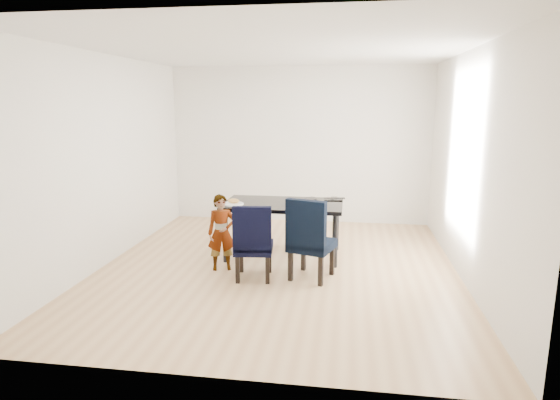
# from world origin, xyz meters

# --- Properties ---
(floor) EXTENTS (4.50, 5.00, 0.01)m
(floor) POSITION_xyz_m (0.00, 0.00, -0.01)
(floor) COLOR tan
(floor) RESTS_ON ground
(ceiling) EXTENTS (4.50, 5.00, 0.01)m
(ceiling) POSITION_xyz_m (0.00, 0.00, 2.71)
(ceiling) COLOR white
(ceiling) RESTS_ON wall_back
(wall_back) EXTENTS (4.50, 0.01, 2.70)m
(wall_back) POSITION_xyz_m (0.00, 2.50, 1.35)
(wall_back) COLOR white
(wall_back) RESTS_ON ground
(wall_front) EXTENTS (4.50, 0.01, 2.70)m
(wall_front) POSITION_xyz_m (0.00, -2.50, 1.35)
(wall_front) COLOR white
(wall_front) RESTS_ON ground
(wall_left) EXTENTS (0.01, 5.00, 2.70)m
(wall_left) POSITION_xyz_m (-2.25, 0.00, 1.35)
(wall_left) COLOR silver
(wall_left) RESTS_ON ground
(wall_right) EXTENTS (0.01, 5.00, 2.70)m
(wall_right) POSITION_xyz_m (2.25, 0.00, 1.35)
(wall_right) COLOR silver
(wall_right) RESTS_ON ground
(dining_table) EXTENTS (1.60, 0.90, 0.75)m
(dining_table) POSITION_xyz_m (0.00, 0.50, 0.38)
(dining_table) COLOR black
(dining_table) RESTS_ON floor
(chair_left) EXTENTS (0.49, 0.51, 0.92)m
(chair_left) POSITION_xyz_m (-0.23, -0.38, 0.46)
(chair_left) COLOR black
(chair_left) RESTS_ON floor
(chair_right) EXTENTS (0.60, 0.62, 1.00)m
(chair_right) POSITION_xyz_m (0.46, -0.28, 0.50)
(chair_right) COLOR black
(chair_right) RESTS_ON floor
(child) EXTENTS (0.41, 0.33, 0.96)m
(child) POSITION_xyz_m (-0.69, -0.15, 0.48)
(child) COLOR orange
(child) RESTS_ON floor
(plate) EXTENTS (0.37, 0.37, 0.02)m
(plate) POSITION_xyz_m (-0.64, 0.29, 0.76)
(plate) COLOR white
(plate) RESTS_ON dining_table
(sandwich) EXTENTS (0.17, 0.11, 0.06)m
(sandwich) POSITION_xyz_m (-0.64, 0.30, 0.80)
(sandwich) COLOR #AF823E
(sandwich) RESTS_ON plate
(laptop) EXTENTS (0.31, 0.22, 0.02)m
(laptop) POSITION_xyz_m (0.68, 0.85, 0.76)
(laptop) COLOR black
(laptop) RESTS_ON dining_table
(cable_tangle) EXTENTS (0.17, 0.17, 0.01)m
(cable_tangle) POSITION_xyz_m (0.38, 0.66, 0.75)
(cable_tangle) COLOR black
(cable_tangle) RESTS_ON dining_table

